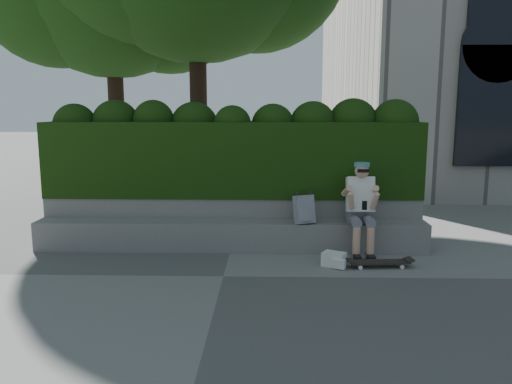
{
  "coord_description": "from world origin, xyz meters",
  "views": [
    {
      "loc": [
        0.59,
        -6.21,
        2.16
      ],
      "look_at": [
        0.4,
        1.0,
        0.95
      ],
      "focal_mm": 35.0,
      "sensor_mm": 36.0,
      "label": 1
    }
  ],
  "objects_px": {
    "person": "(361,205)",
    "backpack_ground": "(334,259)",
    "backpack_plaid": "(304,209)",
    "skateboard": "(379,262)"
  },
  "relations": [
    {
      "from": "person",
      "to": "backpack_ground",
      "type": "relative_size",
      "value": 4.59
    },
    {
      "from": "skateboard",
      "to": "backpack_plaid",
      "type": "height_order",
      "value": "backpack_plaid"
    },
    {
      "from": "backpack_ground",
      "to": "backpack_plaid",
      "type": "bearing_deg",
      "value": 147.96
    },
    {
      "from": "backpack_plaid",
      "to": "backpack_ground",
      "type": "relative_size",
      "value": 1.41
    },
    {
      "from": "person",
      "to": "backpack_ground",
      "type": "distance_m",
      "value": 1.0
    },
    {
      "from": "skateboard",
      "to": "backpack_ground",
      "type": "distance_m",
      "value": 0.62
    },
    {
      "from": "person",
      "to": "backpack_ground",
      "type": "height_order",
      "value": "person"
    },
    {
      "from": "person",
      "to": "skateboard",
      "type": "bearing_deg",
      "value": -75.37
    },
    {
      "from": "backpack_ground",
      "to": "person",
      "type": "bearing_deg",
      "value": 81.83
    },
    {
      "from": "person",
      "to": "backpack_plaid",
      "type": "distance_m",
      "value": 0.84
    }
  ]
}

